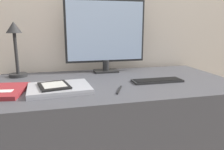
# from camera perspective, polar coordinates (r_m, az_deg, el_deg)

# --- Properties ---
(wall_back) EXTENTS (3.60, 0.05, 2.40)m
(wall_back) POSITION_cam_1_polar(r_m,az_deg,el_deg) (1.67, -3.12, 18.20)
(wall_back) COLOR beige
(wall_back) RESTS_ON ground_plane
(desk) EXTENTS (1.39, 0.74, 0.72)m
(desk) POSITION_cam_1_polar(r_m,az_deg,el_deg) (1.41, 0.79, -16.08)
(desk) COLOR #4C4C51
(desk) RESTS_ON ground_plane
(monitor) EXTENTS (0.55, 0.11, 0.49)m
(monitor) POSITION_cam_1_polar(r_m,az_deg,el_deg) (1.51, -1.69, 10.74)
(monitor) COLOR #262626
(monitor) RESTS_ON desk
(keyboard) EXTENTS (0.29, 0.10, 0.01)m
(keyboard) POSITION_cam_1_polar(r_m,az_deg,el_deg) (1.29, 11.74, -1.43)
(keyboard) COLOR #282828
(keyboard) RESTS_ON desk
(laptop) EXTENTS (0.32, 0.25, 0.03)m
(laptop) POSITION_cam_1_polar(r_m,az_deg,el_deg) (1.12, -13.60, -3.39)
(laptop) COLOR #A3A3A8
(laptop) RESTS_ON desk
(ereader) EXTENTS (0.17, 0.19, 0.01)m
(ereader) POSITION_cam_1_polar(r_m,az_deg,el_deg) (1.11, -14.90, -2.68)
(ereader) COLOR black
(ereader) RESTS_ON laptop
(desk_lamp) EXTENTS (0.11, 0.11, 0.34)m
(desk_lamp) POSITION_cam_1_polar(r_m,az_deg,el_deg) (1.49, -23.98, 7.75)
(desk_lamp) COLOR #282828
(desk_lamp) RESTS_ON desk
(notebook) EXTENTS (0.23, 0.28, 0.02)m
(notebook) POSITION_cam_1_polar(r_m,az_deg,el_deg) (1.17, -26.61, -3.76)
(notebook) COLOR maroon
(notebook) RESTS_ON desk
(pen) EXTENTS (0.06, 0.12, 0.01)m
(pen) POSITION_cam_1_polar(r_m,az_deg,el_deg) (1.09, 1.89, -3.87)
(pen) COLOR black
(pen) RESTS_ON desk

